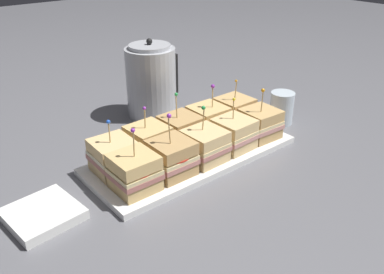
{
  "coord_description": "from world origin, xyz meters",
  "views": [
    {
      "loc": [
        -0.63,
        -0.77,
        0.57
      ],
      "look_at": [
        0.0,
        0.0,
        0.07
      ],
      "focal_mm": 38.0,
      "sensor_mm": 36.0,
      "label": 1
    }
  ],
  "objects_px": {
    "napkin_stack": "(44,215)",
    "sandwich_front_far_right": "(260,123)",
    "sandwich_front_right": "(234,134)",
    "kettle_steel": "(151,81)",
    "sandwich_front_center": "(205,146)",
    "sandwich_back_far_right": "(234,112)",
    "sandwich_front_far_left": "(134,173)",
    "sandwich_back_left": "(148,142)",
    "drinking_glass": "(282,108)",
    "serving_platter": "(192,155)",
    "sandwich_back_center": "(180,131)",
    "sandwich_back_right": "(208,121)",
    "sandwich_back_far_left": "(113,156)",
    "sandwich_front_left": "(172,158)"
  },
  "relations": [
    {
      "from": "sandwich_front_center",
      "to": "sandwich_back_center",
      "type": "bearing_deg",
      "value": 90.42
    },
    {
      "from": "sandwich_front_right",
      "to": "sandwich_front_far_left",
      "type": "bearing_deg",
      "value": -179.98
    },
    {
      "from": "sandwich_front_left",
      "to": "kettle_steel",
      "type": "height_order",
      "value": "kettle_steel"
    },
    {
      "from": "sandwich_front_left",
      "to": "sandwich_front_far_right",
      "type": "xyz_separation_m",
      "value": [
        0.33,
        -0.0,
        -0.0
      ]
    },
    {
      "from": "sandwich_back_right",
      "to": "sandwich_front_center",
      "type": "bearing_deg",
      "value": -134.5
    },
    {
      "from": "sandwich_back_right",
      "to": "sandwich_back_far_right",
      "type": "distance_m",
      "value": 0.11
    },
    {
      "from": "napkin_stack",
      "to": "sandwich_back_far_left",
      "type": "bearing_deg",
      "value": 14.88
    },
    {
      "from": "sandwich_front_right",
      "to": "napkin_stack",
      "type": "xyz_separation_m",
      "value": [
        -0.54,
        0.05,
        -0.05
      ]
    },
    {
      "from": "sandwich_front_far_right",
      "to": "sandwich_back_center",
      "type": "relative_size",
      "value": 0.96
    },
    {
      "from": "sandwich_front_center",
      "to": "sandwich_back_far_right",
      "type": "xyz_separation_m",
      "value": [
        0.22,
        0.11,
        0.0
      ]
    },
    {
      "from": "sandwich_back_right",
      "to": "sandwich_back_left",
      "type": "bearing_deg",
      "value": 179.82
    },
    {
      "from": "sandwich_front_far_right",
      "to": "sandwich_back_right",
      "type": "xyz_separation_m",
      "value": [
        -0.11,
        0.11,
        0.0
      ]
    },
    {
      "from": "sandwich_back_left",
      "to": "sandwich_back_far_right",
      "type": "bearing_deg",
      "value": -0.43
    },
    {
      "from": "drinking_glass",
      "to": "serving_platter",
      "type": "bearing_deg",
      "value": 179.09
    },
    {
      "from": "sandwich_back_center",
      "to": "sandwich_back_right",
      "type": "relative_size",
      "value": 1.02
    },
    {
      "from": "sandwich_back_far_right",
      "to": "kettle_steel",
      "type": "xyz_separation_m",
      "value": [
        -0.13,
        0.27,
        0.06
      ]
    },
    {
      "from": "sandwich_front_left",
      "to": "sandwich_back_far_left",
      "type": "relative_size",
      "value": 1.15
    },
    {
      "from": "napkin_stack",
      "to": "sandwich_front_far_right",
      "type": "bearing_deg",
      "value": -4.4
    },
    {
      "from": "sandwich_back_right",
      "to": "napkin_stack",
      "type": "height_order",
      "value": "sandwich_back_right"
    },
    {
      "from": "sandwich_front_left",
      "to": "sandwich_back_left",
      "type": "bearing_deg",
      "value": 89.24
    },
    {
      "from": "sandwich_front_right",
      "to": "drinking_glass",
      "type": "distance_m",
      "value": 0.27
    },
    {
      "from": "serving_platter",
      "to": "sandwich_back_right",
      "type": "xyz_separation_m",
      "value": [
        0.11,
        0.05,
        0.05
      ]
    },
    {
      "from": "sandwich_back_far_left",
      "to": "sandwich_back_left",
      "type": "relative_size",
      "value": 0.97
    },
    {
      "from": "napkin_stack",
      "to": "sandwich_front_right",
      "type": "bearing_deg",
      "value": -5.16
    },
    {
      "from": "sandwich_front_left",
      "to": "sandwich_back_left",
      "type": "height_order",
      "value": "sandwich_front_left"
    },
    {
      "from": "sandwich_back_center",
      "to": "sandwich_back_far_left",
      "type": "bearing_deg",
      "value": 179.89
    },
    {
      "from": "serving_platter",
      "to": "drinking_glass",
      "type": "height_order",
      "value": "drinking_glass"
    },
    {
      "from": "sandwich_front_left",
      "to": "sandwich_back_center",
      "type": "bearing_deg",
      "value": 43.77
    },
    {
      "from": "serving_platter",
      "to": "sandwich_back_right",
      "type": "distance_m",
      "value": 0.13
    },
    {
      "from": "sandwich_back_far_left",
      "to": "sandwich_back_far_right",
      "type": "height_order",
      "value": "sandwich_back_far_right"
    },
    {
      "from": "sandwich_front_right",
      "to": "kettle_steel",
      "type": "bearing_deg",
      "value": 93.35
    },
    {
      "from": "sandwich_front_far_right",
      "to": "sandwich_back_far_right",
      "type": "distance_m",
      "value": 0.11
    },
    {
      "from": "sandwich_back_center",
      "to": "sandwich_back_far_right",
      "type": "height_order",
      "value": "sandwich_back_center"
    },
    {
      "from": "kettle_steel",
      "to": "napkin_stack",
      "type": "xyz_separation_m",
      "value": [
        -0.52,
        -0.33,
        -0.11
      ]
    },
    {
      "from": "sandwich_front_left",
      "to": "drinking_glass",
      "type": "distance_m",
      "value": 0.49
    },
    {
      "from": "sandwich_front_center",
      "to": "sandwich_back_left",
      "type": "xyz_separation_m",
      "value": [
        -0.11,
        0.11,
        0.0
      ]
    },
    {
      "from": "sandwich_front_far_right",
      "to": "serving_platter",
      "type": "bearing_deg",
      "value": 166.21
    },
    {
      "from": "drinking_glass",
      "to": "sandwich_back_center",
      "type": "bearing_deg",
      "value": 171.27
    },
    {
      "from": "sandwich_back_center",
      "to": "sandwich_front_far_left",
      "type": "bearing_deg",
      "value": -154.51
    },
    {
      "from": "sandwich_front_far_right",
      "to": "sandwich_back_center",
      "type": "height_order",
      "value": "sandwich_back_center"
    },
    {
      "from": "sandwich_front_far_left",
      "to": "sandwich_back_left",
      "type": "height_order",
      "value": "sandwich_front_far_left"
    },
    {
      "from": "sandwich_back_left",
      "to": "sandwich_back_right",
      "type": "relative_size",
      "value": 0.94
    },
    {
      "from": "drinking_glass",
      "to": "napkin_stack",
      "type": "relative_size",
      "value": 0.66
    },
    {
      "from": "sandwich_back_center",
      "to": "drinking_glass",
      "type": "relative_size",
      "value": 1.54
    },
    {
      "from": "kettle_steel",
      "to": "napkin_stack",
      "type": "distance_m",
      "value": 0.62
    },
    {
      "from": "sandwich_back_center",
      "to": "sandwich_back_right",
      "type": "xyz_separation_m",
      "value": [
        0.11,
        0.0,
        0.0
      ]
    },
    {
      "from": "sandwich_front_left",
      "to": "kettle_steel",
      "type": "distance_m",
      "value": 0.43
    },
    {
      "from": "sandwich_back_far_right",
      "to": "sandwich_front_left",
      "type": "bearing_deg",
      "value": -162.14
    },
    {
      "from": "sandwich_front_far_right",
      "to": "sandwich_back_left",
      "type": "xyz_separation_m",
      "value": [
        -0.33,
        0.11,
        0.0
      ]
    },
    {
      "from": "sandwich_front_center",
      "to": "sandwich_back_far_left",
      "type": "height_order",
      "value": "sandwich_front_center"
    }
  ]
}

